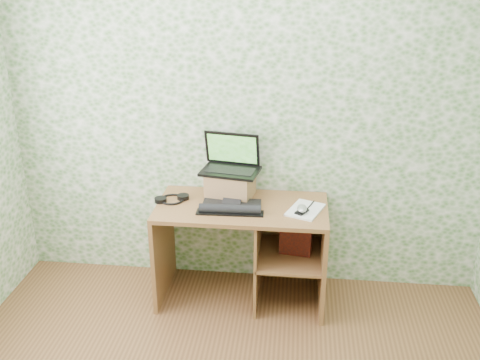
# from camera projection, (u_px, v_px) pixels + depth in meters

# --- Properties ---
(wall_back) EXTENTS (3.50, 0.00, 3.50)m
(wall_back) POSITION_uv_depth(u_px,v_px,m) (246.00, 118.00, 3.82)
(wall_back) COLOR silver
(wall_back) RESTS_ON ground
(desk) EXTENTS (1.20, 0.60, 0.75)m
(desk) POSITION_uv_depth(u_px,v_px,m) (253.00, 238.00, 3.87)
(desk) COLOR brown
(desk) RESTS_ON floor
(riser) EXTENTS (0.36, 0.31, 0.19)m
(riser) POSITION_uv_depth(u_px,v_px,m) (230.00, 185.00, 3.85)
(riser) COLOR brown
(riser) RESTS_ON desk
(laptop) EXTENTS (0.44, 0.34, 0.27)m
(laptop) POSITION_uv_depth(u_px,v_px,m) (231.00, 162.00, 3.83)
(laptop) COLOR black
(laptop) RESTS_ON riser
(keyboard) EXTENTS (0.46, 0.24, 0.06)m
(keyboard) POSITION_uv_depth(u_px,v_px,m) (231.00, 207.00, 3.68)
(keyboard) COLOR black
(keyboard) RESTS_ON desk
(headphones) EXTENTS (0.24, 0.24, 0.03)m
(headphones) POSITION_uv_depth(u_px,v_px,m) (172.00, 199.00, 3.83)
(headphones) COLOR black
(headphones) RESTS_ON desk
(notepad) EXTENTS (0.29, 0.34, 0.01)m
(notepad) POSITION_uv_depth(u_px,v_px,m) (305.00, 210.00, 3.67)
(notepad) COLOR white
(notepad) RESTS_ON desk
(mouse) EXTENTS (0.11, 0.13, 0.04)m
(mouse) POSITION_uv_depth(u_px,v_px,m) (302.00, 210.00, 3.61)
(mouse) COLOR #BABABC
(mouse) RESTS_ON notepad
(pen) EXTENTS (0.06, 0.14, 0.01)m
(pen) POSITION_uv_depth(u_px,v_px,m) (311.00, 205.00, 3.72)
(pen) COLOR black
(pen) RESTS_ON notepad
(red_box) EXTENTS (0.23, 0.10, 0.27)m
(red_box) POSITION_uv_depth(u_px,v_px,m) (296.00, 237.00, 3.79)
(red_box) COLOR maroon
(red_box) RESTS_ON desk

